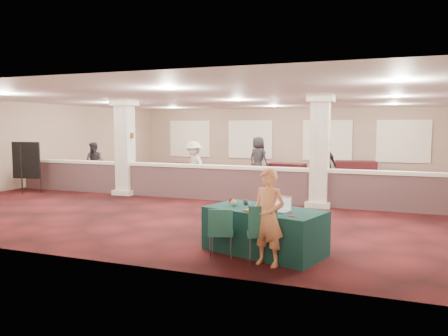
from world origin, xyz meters
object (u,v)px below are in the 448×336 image
at_px(far_table_back_left, 183,171).
at_px(far_table_front_left, 132,177).
at_px(near_table, 264,231).
at_px(far_table_back_center, 287,171).
at_px(woman, 268,217).
at_px(attendee_c, 325,166).
at_px(attendee_a, 95,162).
at_px(far_table_front_right, 312,184).
at_px(far_table_front_center, 199,177).
at_px(conf_chair_main, 262,229).
at_px(far_table_back_right, 356,169).
at_px(attendee_b, 194,166).
at_px(attendee_d, 258,159).
at_px(conf_chair_side, 221,229).
at_px(easel_board, 26,161).

bearing_deg(far_table_back_left, far_table_front_left, -104.59).
bearing_deg(near_table, far_table_back_center, 117.22).
relative_size(woman, attendee_c, 0.90).
xyz_separation_m(near_table, attendee_a, (-9.24, 7.31, 0.42)).
bearing_deg(near_table, far_table_front_right, 108.82).
height_order(far_table_back_left, attendee_c, attendee_c).
bearing_deg(woman, far_table_front_center, 136.47).
bearing_deg(conf_chair_main, far_table_back_right, 67.11).
height_order(attendee_b, attendee_d, attendee_d).
height_order(conf_chair_main, conf_chair_side, conf_chair_main).
distance_m(easel_board, far_table_front_left, 3.80).
height_order(conf_chair_side, attendee_b, attendee_b).
bearing_deg(attendee_a, attendee_b, -20.37).
xyz_separation_m(near_table, conf_chair_main, (0.12, -0.59, 0.18)).
height_order(woman, attendee_c, attendee_c).
xyz_separation_m(easel_board, far_table_front_center, (4.74, 3.86, -0.79)).
distance_m(woman, attendee_b, 8.56).
xyz_separation_m(near_table, attendee_b, (-4.38, 6.50, 0.48)).
xyz_separation_m(far_table_front_left, far_table_front_right, (6.89, 0.00, 0.06)).
height_order(woman, attendee_d, attendee_d).
height_order(attendee_a, attendee_b, attendee_b).
bearing_deg(far_table_front_left, far_table_back_left, 75.41).
xyz_separation_m(conf_chair_side, easel_board, (-8.85, 4.50, 0.60)).
relative_size(woman, attendee_b, 0.92).
height_order(far_table_front_left, attendee_d, attendee_d).
bearing_deg(attendee_a, woman, -51.07).
height_order(conf_chair_main, easel_board, easel_board).
distance_m(woman, attendee_d, 11.43).
relative_size(far_table_front_center, far_table_back_right, 0.94).
height_order(easel_board, attendee_d, attendee_d).
height_order(far_table_front_left, far_table_back_right, far_table_back_right).
xyz_separation_m(conf_chair_side, far_table_front_right, (0.39, 7.38, -0.13)).
distance_m(far_table_back_left, attendee_a, 3.76).
bearing_deg(far_table_back_center, easel_board, -134.81).
height_order(conf_chair_main, far_table_front_left, conf_chair_main).
height_order(far_table_front_left, far_table_front_center, far_table_front_center).
height_order(woman, far_table_front_left, woman).
distance_m(near_table, far_table_front_right, 6.80).
distance_m(far_table_front_center, attendee_a, 4.55).
height_order(conf_chair_main, attendee_c, attendee_c).
bearing_deg(woman, far_table_front_right, 109.72).
distance_m(far_table_front_center, far_table_back_left, 2.53).
distance_m(easel_board, far_table_front_center, 6.16).
bearing_deg(far_table_front_right, attendee_a, 176.76).
height_order(conf_chair_side, woman, woman).
bearing_deg(attendee_a, attendee_d, 14.43).
bearing_deg(conf_chair_side, far_table_back_left, 103.64).
relative_size(far_table_back_left, far_table_back_right, 0.94).
height_order(near_table, far_table_front_left, near_table).
bearing_deg(conf_chair_side, conf_chair_main, -16.14).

